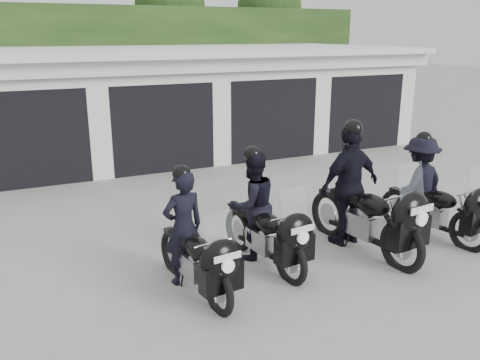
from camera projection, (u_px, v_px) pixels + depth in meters
name	position (u px, v px, depth m)	size (l,w,h in m)	color
ground	(267.00, 254.00, 8.14)	(80.00, 80.00, 0.00)	gray
garage_block	(137.00, 103.00, 14.74)	(16.40, 6.80, 2.96)	silver
background_vegetation	(112.00, 50.00, 18.73)	(20.00, 3.90, 5.80)	#173312
police_bike_a	(193.00, 242.00, 6.81)	(0.76, 2.03, 1.77)	black
police_bike_b	(259.00, 213.00, 7.68)	(0.90, 2.11, 1.84)	black
police_bike_c	(358.00, 194.00, 8.15)	(1.24, 2.47, 2.16)	black
police_bike_d	(427.00, 191.00, 8.73)	(1.20, 2.11, 1.85)	black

